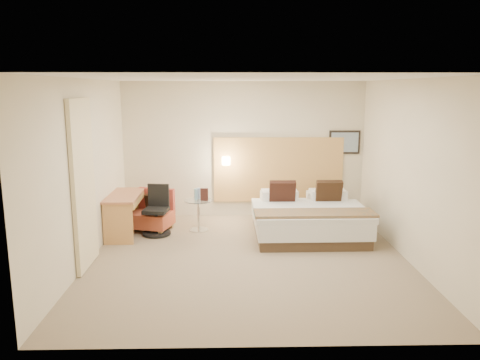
{
  "coord_description": "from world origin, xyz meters",
  "views": [
    {
      "loc": [
        -0.29,
        -6.79,
        2.56
      ],
      "look_at": [
        -0.12,
        0.52,
        1.12
      ],
      "focal_mm": 35.0,
      "sensor_mm": 36.0,
      "label": 1
    }
  ],
  "objects_px": {
    "lounge_chair": "(153,214)",
    "desk_chair": "(157,214)",
    "side_table": "(199,214)",
    "bed": "(307,218)",
    "desk": "(126,203)"
  },
  "relations": [
    {
      "from": "side_table",
      "to": "desk",
      "type": "bearing_deg",
      "value": -170.36
    },
    {
      "from": "lounge_chair",
      "to": "desk_chair",
      "type": "bearing_deg",
      "value": -66.16
    },
    {
      "from": "bed",
      "to": "lounge_chair",
      "type": "xyz_separation_m",
      "value": [
        -2.79,
        0.37,
        -0.01
      ]
    },
    {
      "from": "bed",
      "to": "desk",
      "type": "bearing_deg",
      "value": 178.62
    },
    {
      "from": "side_table",
      "to": "desk_chair",
      "type": "relative_size",
      "value": 0.66
    },
    {
      "from": "lounge_chair",
      "to": "desk_chair",
      "type": "relative_size",
      "value": 0.95
    },
    {
      "from": "side_table",
      "to": "desk",
      "type": "xyz_separation_m",
      "value": [
        -1.26,
        -0.21,
        0.26
      ]
    },
    {
      "from": "lounge_chair",
      "to": "side_table",
      "type": "bearing_deg",
      "value": -5.1
    },
    {
      "from": "bed",
      "to": "desk_chair",
      "type": "bearing_deg",
      "value": 178.09
    },
    {
      "from": "desk_chair",
      "to": "lounge_chair",
      "type": "bearing_deg",
      "value": 113.84
    },
    {
      "from": "desk",
      "to": "desk_chair",
      "type": "relative_size",
      "value": 1.34
    },
    {
      "from": "bed",
      "to": "side_table",
      "type": "relative_size",
      "value": 3.38
    },
    {
      "from": "bed",
      "to": "desk_chair",
      "type": "distance_m",
      "value": 2.67
    },
    {
      "from": "side_table",
      "to": "desk_chair",
      "type": "distance_m",
      "value": 0.75
    },
    {
      "from": "side_table",
      "to": "desk_chair",
      "type": "xyz_separation_m",
      "value": [
        -0.73,
        -0.2,
        0.04
      ]
    }
  ]
}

